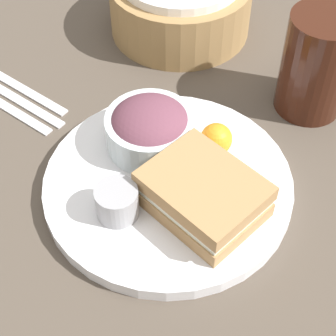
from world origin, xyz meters
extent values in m
plane|color=#4C4238|center=(0.00, 0.00, 0.00)|extent=(4.00, 4.00, 0.00)
cylinder|color=silver|center=(0.00, 0.00, 0.01)|extent=(0.27, 0.27, 0.02)
cube|color=#A37A4C|center=(0.05, -0.02, 0.03)|extent=(0.14, 0.13, 0.02)
cube|color=silver|center=(0.05, -0.02, 0.04)|extent=(0.14, 0.12, 0.01)
cube|color=#A37A4C|center=(0.05, -0.02, 0.05)|extent=(0.14, 0.13, 0.02)
cylinder|color=silver|center=(-0.04, 0.04, 0.04)|extent=(0.10, 0.10, 0.04)
ellipsoid|color=brown|center=(-0.04, 0.04, 0.05)|extent=(0.09, 0.09, 0.05)
cylinder|color=#99999E|center=(-0.03, -0.06, 0.03)|extent=(0.04, 0.04, 0.04)
sphere|color=orange|center=(0.03, 0.06, 0.03)|extent=(0.04, 0.04, 0.04)
cylinder|color=#38190F|center=(0.11, 0.20, 0.06)|extent=(0.08, 0.08, 0.13)
cylinder|color=#997547|center=(-0.10, 0.28, 0.04)|extent=(0.20, 0.20, 0.08)
cube|color=silver|center=(-0.25, 0.04, 0.00)|extent=(0.16, 0.05, 0.01)
cube|color=silver|center=(-0.24, 0.06, 0.00)|extent=(0.17, 0.05, 0.01)
cube|color=silver|center=(-0.24, 0.08, 0.00)|extent=(0.15, 0.05, 0.01)
camera|label=1|loc=(0.15, -0.36, 0.49)|focal=60.00mm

